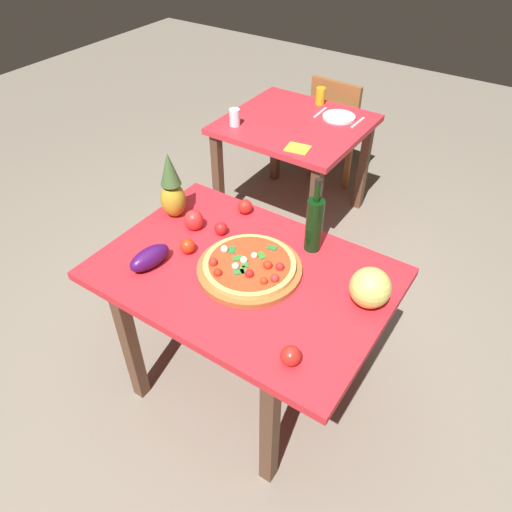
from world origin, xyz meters
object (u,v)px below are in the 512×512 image
object	(u,v)px
drinking_glass_water	(235,117)
fork_utensil	(320,113)
dining_chair	(339,124)
tomato_by_bottle	(245,207)
knife_utensil	(358,123)
pizza	(249,265)
eggplant	(150,258)
wine_bottle	(314,224)
dinner_plate	(339,117)
background_table	(295,137)
display_table	(244,286)
napkin_folded	(298,148)
melon	(370,288)
drinking_glass_juice	(320,96)
pizza_board	(250,269)
tomato_beside_pepper	(291,356)
tomato_at_corner	(221,228)
pineapple_left	(172,189)
bell_pepper	(194,220)
tomato_near_board	(187,246)

from	to	relation	value
drinking_glass_water	fork_utensil	xyz separation A→B (m)	(0.38, 0.48, -0.05)
dining_chair	fork_utensil	world-z (taller)	dining_chair
tomato_by_bottle	knife_utensil	size ratio (longest dim) A/B	0.41
pizza	eggplant	world-z (taller)	eggplant
wine_bottle	dinner_plate	world-z (taller)	wine_bottle
background_table	eggplant	world-z (taller)	eggplant
display_table	napkin_folded	distance (m)	1.14
tomato_by_bottle	napkin_folded	size ratio (longest dim) A/B	0.52
melon	drinking_glass_juice	bearing A→B (deg)	123.66
pizza_board	eggplant	xyz separation A→B (m)	(-0.38, -0.21, 0.03)
tomato_beside_pepper	tomato_by_bottle	bearing A→B (deg)	134.74
dining_chair	napkin_folded	size ratio (longest dim) A/B	6.07
tomato_at_corner	dinner_plate	distance (m)	1.46
pineapple_left	napkin_folded	distance (m)	0.96
pizza_board	pizza	world-z (taller)	pizza
wine_bottle	pineapple_left	world-z (taller)	wine_bottle
bell_pepper	napkin_folded	bearing A→B (deg)	89.04
background_table	drinking_glass_water	bearing A→B (deg)	-138.64
display_table	melon	distance (m)	0.56
wine_bottle	napkin_folded	bearing A→B (deg)	123.97
wine_bottle	tomato_near_board	xyz separation A→B (m)	(-0.45, -0.34, -0.10)
background_table	pizza	xyz separation A→B (m)	(0.58, -1.39, 0.15)
tomato_beside_pepper	tomato_at_corner	size ratio (longest dim) A/B	1.21
drinking_glass_water	drinking_glass_juice	bearing A→B (deg)	63.91
bell_pepper	napkin_folded	xyz separation A→B (m)	(0.02, 0.96, -0.04)
drinking_glass_juice	napkin_folded	xyz separation A→B (m)	(0.20, -0.66, -0.05)
dinner_plate	knife_utensil	size ratio (longest dim) A/B	1.22
tomato_beside_pepper	dinner_plate	distance (m)	2.06
tomato_near_board	fork_utensil	world-z (taller)	tomato_near_board
dining_chair	drinking_glass_water	world-z (taller)	drinking_glass_water
melon	tomato_by_bottle	distance (m)	0.80
tomato_at_corner	melon	bearing A→B (deg)	-2.52
display_table	pineapple_left	size ratio (longest dim) A/B	3.66
bell_pepper	knife_utensil	xyz separation A→B (m)	(0.17, 1.49, -0.04)
wine_bottle	knife_utensil	world-z (taller)	wine_bottle
melon	tomato_near_board	xyz separation A→B (m)	(-0.80, -0.16, -0.05)
pizza_board	tomato_by_bottle	size ratio (longest dim) A/B	6.18
drinking_glass_water	tomato_at_corner	bearing A→B (deg)	-57.52
melon	dinner_plate	bearing A→B (deg)	120.12
dining_chair	tomato_at_corner	xyz separation A→B (m)	(0.29, -1.90, 0.30)
background_table	wine_bottle	distance (m)	1.34
pineapple_left	background_table	bearing A→B (deg)	91.64
pineapple_left	melon	bearing A→B (deg)	-1.56
bell_pepper	fork_utensil	world-z (taller)	bell_pepper
dining_chair	background_table	bearing A→B (deg)	90.18
melon	tomato_beside_pepper	size ratio (longest dim) A/B	2.19
napkin_folded	drinking_glass_water	bearing A→B (deg)	174.48
pizza_board	tomato_near_board	xyz separation A→B (m)	(-0.30, -0.05, 0.02)
dining_chair	pizza_board	distance (m)	2.13
bell_pepper	tomato_by_bottle	world-z (taller)	bell_pepper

